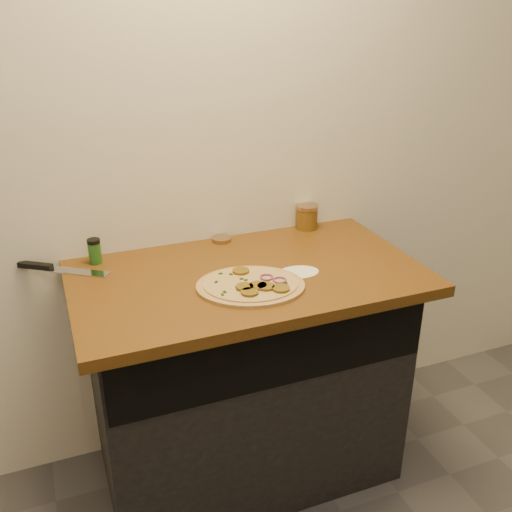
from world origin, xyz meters
name	(u,v)px	position (x,y,z in m)	size (l,w,h in m)	color
cabinet	(245,378)	(0.00, 1.45, 0.43)	(1.10, 0.60, 0.86)	black
countertop	(247,277)	(0.00, 1.42, 0.88)	(1.20, 0.70, 0.04)	brown
pizza	(251,285)	(-0.03, 1.30, 0.91)	(0.44, 0.44, 0.02)	tan
chefs_knife	(55,269)	(-0.62, 1.67, 0.91)	(0.30, 0.22, 0.02)	#B7BAC1
mason_jar_lid	(222,239)	(0.00, 1.71, 0.91)	(0.08, 0.08, 0.02)	tan
salsa_jar	(307,216)	(0.37, 1.71, 0.95)	(0.09, 0.09, 0.10)	#9D230F
spice_shaker	(95,251)	(-0.48, 1.68, 0.95)	(0.05, 0.05, 0.09)	#23581B
flour_spill	(299,272)	(0.16, 1.35, 0.90)	(0.14, 0.14, 0.00)	white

